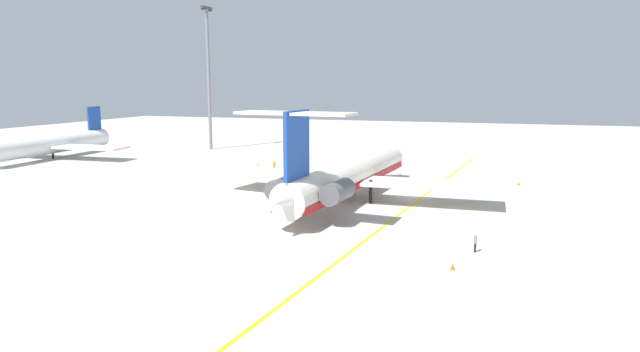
% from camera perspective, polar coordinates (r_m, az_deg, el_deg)
% --- Properties ---
extents(ground, '(284.21, 284.21, 0.00)m').
position_cam_1_polar(ground, '(71.61, 9.32, -2.21)').
color(ground, '#B7B5AD').
extents(main_jetliner, '(40.51, 35.88, 11.79)m').
position_cam_1_polar(main_jetliner, '(68.06, 2.82, 0.05)').
color(main_jetliner, silver).
rests_on(main_jetliner, ground).
extents(airliner_mid_left, '(31.72, 31.31, 9.49)m').
position_cam_1_polar(airliner_mid_left, '(118.49, -26.07, 2.92)').
color(airliner_mid_left, white).
rests_on(airliner_mid_left, ground).
extents(ground_crew_near_nose, '(0.38, 0.27, 1.70)m').
position_cam_1_polar(ground_crew_near_nose, '(49.71, 15.65, -6.38)').
color(ground_crew_near_nose, black).
rests_on(ground_crew_near_nose, ground).
extents(ground_crew_near_tail, '(0.43, 0.28, 1.78)m').
position_cam_1_polar(ground_crew_near_tail, '(91.13, -2.21, 1.13)').
color(ground_crew_near_tail, black).
rests_on(ground_crew_near_tail, ground).
extents(ground_crew_portside, '(0.29, 0.46, 1.80)m').
position_cam_1_polar(ground_crew_portside, '(89.36, -6.36, 0.92)').
color(ground_crew_portside, black).
rests_on(ground_crew_portside, ground).
extents(ground_crew_starboard, '(0.29, 0.40, 1.80)m').
position_cam_1_polar(ground_crew_starboard, '(91.24, -4.72, 1.12)').
color(ground_crew_starboard, black).
rests_on(ground_crew_starboard, ground).
extents(safety_cone_nose, '(0.40, 0.40, 0.55)m').
position_cam_1_polar(safety_cone_nose, '(84.18, 19.71, -0.71)').
color(safety_cone_nose, '#EA590F').
rests_on(safety_cone_nose, ground).
extents(safety_cone_wingtip, '(0.40, 0.40, 0.55)m').
position_cam_1_polar(safety_cone_wingtip, '(45.02, 13.45, -9.02)').
color(safety_cone_wingtip, '#EA590F').
rests_on(safety_cone_wingtip, ground).
extents(taxiway_centreline, '(90.75, 9.18, 0.01)m').
position_cam_1_polar(taxiway_centreline, '(68.08, 9.56, -2.82)').
color(taxiway_centreline, gold).
rests_on(taxiway_centreline, ground).
extents(light_mast, '(4.00, 0.70, 30.46)m').
position_cam_1_polar(light_mast, '(124.28, -11.37, 10.28)').
color(light_mast, slate).
rests_on(light_mast, ground).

